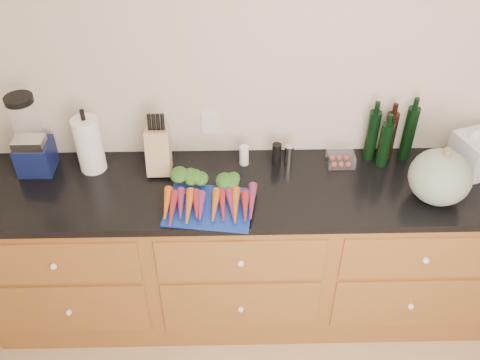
{
  "coord_description": "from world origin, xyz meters",
  "views": [
    {
      "loc": [
        -0.49,
        -0.75,
        2.67
      ],
      "look_at": [
        -0.45,
        1.2,
        1.06
      ],
      "focal_mm": 40.0,
      "sensor_mm": 36.0,
      "label": 1
    }
  ],
  "objects_px": {
    "blender_appliance": "(30,139)",
    "squash": "(440,177)",
    "paper_towel": "(89,145)",
    "carrots": "(209,196)",
    "knife_block": "(159,151)",
    "cutting_board": "(209,207)",
    "tomato_box": "(341,159)"
  },
  "relations": [
    {
      "from": "cutting_board",
      "to": "tomato_box",
      "type": "xyz_separation_m",
      "value": [
        0.68,
        0.33,
        0.03
      ]
    },
    {
      "from": "carrots",
      "to": "knife_block",
      "type": "relative_size",
      "value": 1.86
    },
    {
      "from": "squash",
      "to": "knife_block",
      "type": "relative_size",
      "value": 1.23
    },
    {
      "from": "blender_appliance",
      "to": "paper_towel",
      "type": "bearing_deg",
      "value": 0.47
    },
    {
      "from": "cutting_board",
      "to": "blender_appliance",
      "type": "relative_size",
      "value": 0.94
    },
    {
      "from": "cutting_board",
      "to": "squash",
      "type": "bearing_deg",
      "value": 2.46
    },
    {
      "from": "squash",
      "to": "tomato_box",
      "type": "bearing_deg",
      "value": 145.58
    },
    {
      "from": "blender_appliance",
      "to": "squash",
      "type": "bearing_deg",
      "value": -7.74
    },
    {
      "from": "squash",
      "to": "blender_appliance",
      "type": "relative_size",
      "value": 0.68
    },
    {
      "from": "carrots",
      "to": "squash",
      "type": "relative_size",
      "value": 1.52
    },
    {
      "from": "cutting_board",
      "to": "knife_block",
      "type": "distance_m",
      "value": 0.41
    },
    {
      "from": "carrots",
      "to": "knife_block",
      "type": "bearing_deg",
      "value": 135.4
    },
    {
      "from": "squash",
      "to": "paper_towel",
      "type": "bearing_deg",
      "value": 170.91
    },
    {
      "from": "blender_appliance",
      "to": "paper_towel",
      "type": "xyz_separation_m",
      "value": [
        0.28,
        0.0,
        -0.04
      ]
    },
    {
      "from": "cutting_board",
      "to": "knife_block",
      "type": "xyz_separation_m",
      "value": [
        -0.26,
        0.3,
        0.11
      ]
    },
    {
      "from": "cutting_board",
      "to": "paper_towel",
      "type": "xyz_separation_m",
      "value": [
        -0.61,
        0.32,
        0.14
      ]
    },
    {
      "from": "blender_appliance",
      "to": "paper_towel",
      "type": "distance_m",
      "value": 0.29
    },
    {
      "from": "cutting_board",
      "to": "blender_appliance",
      "type": "xyz_separation_m",
      "value": [
        -0.89,
        0.32,
        0.18
      ]
    },
    {
      "from": "knife_block",
      "to": "tomato_box",
      "type": "bearing_deg",
      "value": 1.82
    },
    {
      "from": "carrots",
      "to": "squash",
      "type": "bearing_deg",
      "value": 0.21
    },
    {
      "from": "knife_block",
      "to": "blender_appliance",
      "type": "bearing_deg",
      "value": 178.4
    },
    {
      "from": "cutting_board",
      "to": "paper_towel",
      "type": "bearing_deg",
      "value": 152.33
    },
    {
      "from": "squash",
      "to": "paper_towel",
      "type": "height_order",
      "value": "paper_towel"
    },
    {
      "from": "tomato_box",
      "to": "paper_towel",
      "type": "bearing_deg",
      "value": -179.56
    },
    {
      "from": "blender_appliance",
      "to": "knife_block",
      "type": "height_order",
      "value": "blender_appliance"
    },
    {
      "from": "carrots",
      "to": "blender_appliance",
      "type": "xyz_separation_m",
      "value": [
        -0.89,
        0.27,
        0.15
      ]
    },
    {
      "from": "knife_block",
      "to": "cutting_board",
      "type": "bearing_deg",
      "value": -49.03
    },
    {
      "from": "blender_appliance",
      "to": "knife_block",
      "type": "bearing_deg",
      "value": -1.6
    },
    {
      "from": "tomato_box",
      "to": "cutting_board",
      "type": "bearing_deg",
      "value": -154.22
    },
    {
      "from": "paper_towel",
      "to": "knife_block",
      "type": "relative_size",
      "value": 1.25
    },
    {
      "from": "blender_appliance",
      "to": "knife_block",
      "type": "xyz_separation_m",
      "value": [
        0.63,
        -0.02,
        -0.07
      ]
    },
    {
      "from": "squash",
      "to": "tomato_box",
      "type": "height_order",
      "value": "squash"
    }
  ]
}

